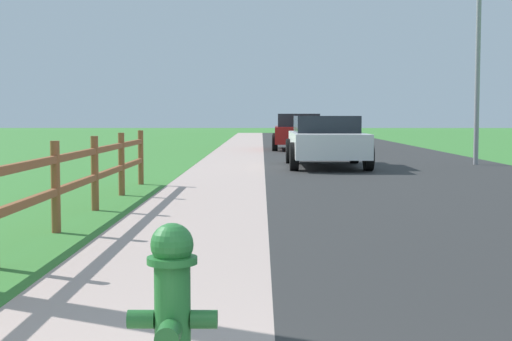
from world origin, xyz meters
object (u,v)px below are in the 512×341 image
Objects in this scene: parked_car_red at (298,131)px; street_lamp at (482,16)px; fire_hydrant at (172,307)px; parked_suv_white at (326,140)px.

parked_car_red is 0.62× the size of street_lamp.
street_lamp is at bearing 69.57° from fire_hydrant.
parked_car_red is (1.98, 27.81, 0.30)m from fire_hydrant.
fire_hydrant is 17.34m from parked_suv_white.
street_lamp is (6.71, 18.02, 3.78)m from fire_hydrant.
fire_hydrant is at bearing -110.43° from street_lamp.
street_lamp is at bearing -64.21° from parked_car_red.
parked_suv_white is 0.67× the size of street_lamp.
fire_hydrant is 0.18× the size of parked_suv_white.
parked_suv_white is 5.74m from street_lamp.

